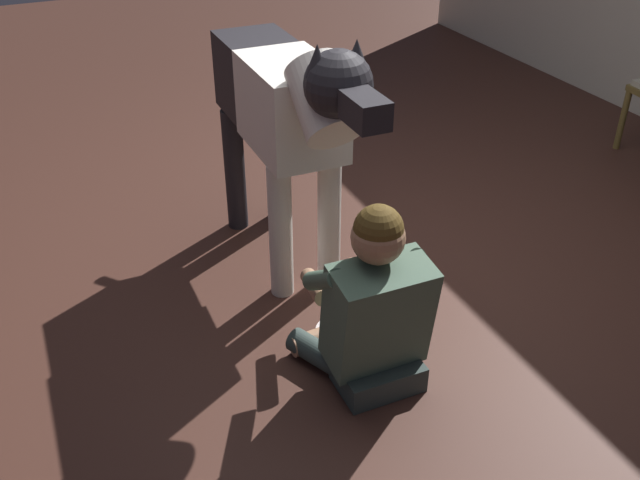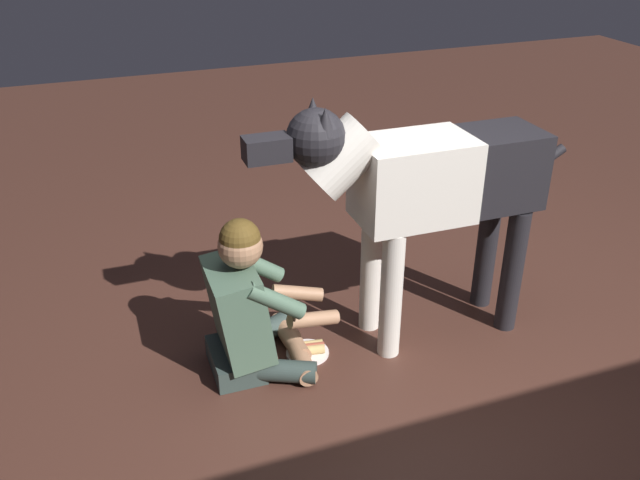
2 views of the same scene
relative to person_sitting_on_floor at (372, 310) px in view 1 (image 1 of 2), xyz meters
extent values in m
plane|color=#43261D|center=(-0.78, 0.48, -0.34)|extent=(13.06, 13.06, 0.00)
cylinder|color=brown|center=(-1.30, 2.65, -0.13)|extent=(0.04, 0.04, 0.42)
cube|color=#303E3A|center=(0.08, 0.00, -0.28)|extent=(0.25, 0.34, 0.12)
cylinder|color=#303E3A|center=(-0.08, -0.15, -0.27)|extent=(0.41, 0.26, 0.11)
cylinder|color=#A57656|center=(-0.23, -0.08, -0.28)|extent=(0.12, 0.37, 0.09)
cylinder|color=#303E3A|center=(-0.08, 0.16, -0.27)|extent=(0.41, 0.27, 0.11)
cylinder|color=#A57656|center=(-0.23, 0.09, -0.28)|extent=(0.12, 0.37, 0.09)
cube|color=#48634F|center=(0.05, 0.00, 0.01)|extent=(0.28, 0.40, 0.49)
cylinder|color=#48634F|center=(-0.09, -0.17, 0.14)|extent=(0.29, 0.08, 0.24)
cylinder|color=#A57656|center=(-0.29, -0.12, -0.04)|extent=(0.28, 0.11, 0.12)
cylinder|color=#48634F|center=(-0.08, 0.18, 0.14)|extent=(0.29, 0.08, 0.24)
cylinder|color=#A57656|center=(-0.29, 0.13, -0.04)|extent=(0.28, 0.11, 0.12)
sphere|color=#A57656|center=(0.02, 0.00, 0.36)|extent=(0.21, 0.21, 0.21)
sphere|color=#523C18|center=(0.02, 0.00, 0.39)|extent=(0.19, 0.19, 0.19)
cylinder|color=silver|center=(-0.70, 0.14, 0.01)|extent=(0.11, 0.11, 0.70)
cylinder|color=silver|center=(-0.70, -0.12, 0.01)|extent=(0.11, 0.11, 0.70)
cylinder|color=black|center=(-1.40, 0.15, 0.01)|extent=(0.11, 0.11, 0.70)
cylinder|color=black|center=(-1.40, -0.11, 0.01)|extent=(0.11, 0.11, 0.70)
cube|color=silver|center=(-0.85, 0.01, 0.56)|extent=(0.56, 0.37, 0.41)
cube|color=black|center=(-1.27, 0.02, 0.56)|extent=(0.49, 0.35, 0.39)
cylinder|color=silver|center=(-0.47, 0.01, 0.73)|extent=(0.41, 0.26, 0.40)
sphere|color=black|center=(-0.35, 0.00, 0.83)|extent=(0.27, 0.27, 0.27)
cube|color=black|center=(-0.12, 0.00, 0.81)|extent=(0.20, 0.12, 0.11)
cone|color=black|center=(-0.36, 0.09, 0.93)|extent=(0.10, 0.10, 0.12)
cone|color=black|center=(-0.36, -0.08, 0.93)|extent=(0.10, 0.10, 0.12)
cylinder|color=black|center=(-1.53, 0.02, 0.52)|extent=(0.36, 0.06, 0.24)
cylinder|color=white|center=(-0.30, 0.00, -0.33)|extent=(0.22, 0.22, 0.01)
cylinder|color=tan|center=(-0.30, -0.02, -0.30)|extent=(0.17, 0.07, 0.05)
cylinder|color=tan|center=(-0.29, 0.03, -0.30)|extent=(0.17, 0.07, 0.05)
cylinder|color=#A94F3A|center=(-0.30, 0.00, -0.30)|extent=(0.18, 0.06, 0.04)
camera|label=1|loc=(1.99, -1.13, 1.77)|focal=39.89mm
camera|label=2|loc=(0.63, 2.70, 1.85)|focal=38.23mm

